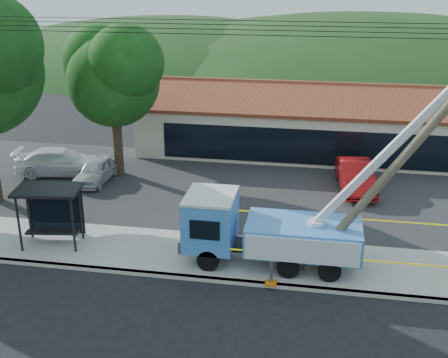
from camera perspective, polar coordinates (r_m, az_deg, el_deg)
ground at (r=21.19m, az=-4.41°, el=-13.04°), size 120.00×120.00×0.00m
curb at (r=22.86m, az=-3.12°, el=-10.00°), size 60.00×0.25×0.15m
sidewalk at (r=24.47m, az=-2.12°, el=-7.75°), size 60.00×4.00×0.15m
parking_lot at (r=31.61m, az=0.86°, el=-0.91°), size 60.00×12.00×0.10m
strip_mall at (r=38.27m, az=8.74°, el=5.67°), size 22.50×8.53×4.67m
tree_lot at (r=32.61m, az=-11.24°, el=10.67°), size 6.30×5.60×8.94m
hill_west at (r=75.51m, az=-5.37°, el=11.89°), size 78.40×56.00×28.00m
hill_center at (r=73.14m, az=14.29°, el=11.05°), size 89.60×64.00×32.00m
utility_truck at (r=23.12m, az=4.53°, el=-4.91°), size 11.92×3.89×10.01m
leaning_pole at (r=21.67m, az=18.47°, el=2.92°), size 6.75×1.97×9.95m
bus_shelter at (r=25.66m, az=-17.24°, el=-2.27°), size 2.98×2.08×2.67m
caution_tape at (r=24.11m, az=11.49°, el=-6.25°), size 11.03×3.84×1.11m
car_silver at (r=33.29m, az=-12.74°, el=-0.38°), size 1.69×3.95×1.33m
car_red at (r=32.12m, az=13.10°, el=-1.21°), size 2.24×5.03×1.60m
car_white at (r=34.95m, az=-16.06°, el=0.34°), size 5.63×3.07×1.55m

